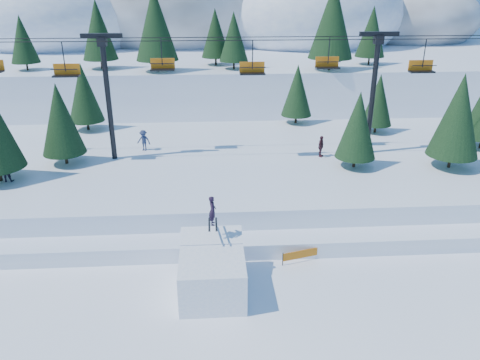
{
  "coord_description": "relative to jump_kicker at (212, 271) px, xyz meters",
  "views": [
    {
      "loc": [
        -0.77,
        -20.33,
        16.25
      ],
      "look_at": [
        0.98,
        6.0,
        5.2
      ],
      "focal_mm": 35.0,
      "sensor_mm": 36.0,
      "label": 1
    }
  ],
  "objects": [
    {
      "name": "berm",
      "position": [
        0.86,
        6.0,
        -0.78
      ],
      "size": [
        70.0,
        6.0,
        1.1
      ],
      "primitive_type": "cube",
      "color": "white",
      "rests_on": "ground"
    },
    {
      "name": "banner_far",
      "position": [
        8.81,
        3.77,
        -0.79
      ],
      "size": [
        2.79,
        0.67,
        0.9
      ],
      "color": "black",
      "rests_on": "ground"
    },
    {
      "name": "mid_shelf",
      "position": [
        0.86,
        16.0,
        -0.08
      ],
      "size": [
        70.0,
        22.0,
        2.5
      ],
      "primitive_type": "cube",
      "color": "white",
      "rests_on": "ground"
    },
    {
      "name": "ground",
      "position": [
        0.86,
        -2.0,
        -1.33
      ],
      "size": [
        160.0,
        160.0,
        0.0
      ],
      "primitive_type": "plane",
      "color": "white",
      "rests_on": "ground"
    },
    {
      "name": "jump_kicker",
      "position": [
        0.0,
        0.0,
        0.0
      ],
      "size": [
        3.61,
        4.92,
        5.3
      ],
      "color": "white",
      "rests_on": "ground"
    },
    {
      "name": "conifer_stand",
      "position": [
        4.69,
        16.79,
        5.52
      ],
      "size": [
        64.87,
        18.11,
        9.73
      ],
      "color": "black",
      "rests_on": "mid_shelf"
    },
    {
      "name": "banner_near",
      "position": [
        5.75,
        2.76,
        -0.79
      ],
      "size": [
        2.76,
        0.8,
        0.9
      ],
      "color": "black",
      "rests_on": "ground"
    },
    {
      "name": "chairlift",
      "position": [
        1.99,
        16.05,
        7.99
      ],
      "size": [
        46.0,
        3.21,
        10.28
      ],
      "color": "black",
      "rests_on": "mid_shelf"
    },
    {
      "name": "mountain_ridge",
      "position": [
        -4.22,
        71.35,
        8.31
      ],
      "size": [
        119.0,
        60.56,
        26.46
      ],
      "color": "white",
      "rests_on": "ground"
    },
    {
      "name": "distant_skiers",
      "position": [
        -2.62,
        15.62,
        2.08
      ],
      "size": [
        30.28,
        8.07,
        1.88
      ],
      "color": "#1B3523",
      "rests_on": "mid_shelf"
    }
  ]
}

